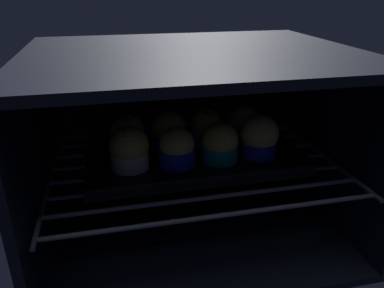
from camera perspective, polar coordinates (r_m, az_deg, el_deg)
name	(u,v)px	position (r cm, az deg, el deg)	size (l,w,h in cm)	color
oven_cavity	(188,138)	(77.14, -0.54, 0.87)	(59.00, 47.00, 37.00)	black
oven_rack	(193,162)	(74.78, 0.16, -2.76)	(54.80, 42.00, 0.80)	#444756
baking_tray	(192,155)	(75.14, 0.00, -1.70)	(40.87, 24.49, 2.20)	black
muffin_row0_col0	(129,150)	(68.56, -9.48, -0.84)	(7.21, 7.21, 7.96)	silver
muffin_row0_col1	(177,148)	(69.13, -2.31, -0.62)	(6.77, 6.77, 7.26)	#1928B7
muffin_row0_col2	(220,144)	(70.75, 4.25, -0.04)	(6.89, 6.89, 7.53)	#0C8C84
muffin_row0_col3	(259,137)	(73.60, 10.15, 0.98)	(7.43, 7.43, 8.25)	#1928B7
muffin_row1_col0	(128,136)	(75.54, -9.71, 1.25)	(6.87, 6.87, 7.95)	#1928B7
muffin_row1_col1	(169,132)	(76.69, -3.53, 1.89)	(7.05, 7.05, 7.53)	#1928B7
muffin_row1_col2	(207,129)	(77.86, 2.26, 2.35)	(6.77, 6.77, 8.01)	silver
muffin_row1_col3	(244,125)	(80.74, 7.88, 2.90)	(6.77, 6.77, 7.55)	silver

